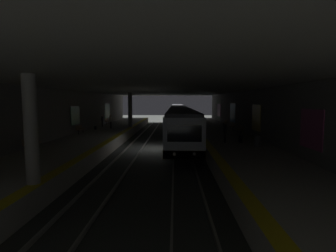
{
  "coord_description": "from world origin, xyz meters",
  "views": [
    {
      "loc": [
        -24.69,
        -1.57,
        4.49
      ],
      "look_at": [
        9.32,
        -0.71,
        1.29
      ],
      "focal_mm": 28.37,
      "sensor_mm": 36.0,
      "label": 1
    }
  ],
  "objects_px": {
    "pillar_near": "(31,130)",
    "person_standing_far": "(225,131)",
    "metro_train": "(178,116)",
    "trash_bin": "(257,141)",
    "bench_left_mid": "(232,125)",
    "backpack_on_floor": "(95,128)",
    "bench_left_near": "(240,129)",
    "bench_left_far": "(225,122)",
    "bench_right_near": "(31,143)",
    "suitcase_rolling": "(241,139)",
    "person_waiting_near": "(111,121)",
    "bench_right_mid": "(80,129)",
    "bench_right_far": "(107,121)",
    "person_walking_mid": "(102,120)",
    "pillar_far": "(130,110)"
  },
  "relations": [
    {
      "from": "bench_left_near",
      "to": "person_standing_far",
      "type": "relative_size",
      "value": 0.97
    },
    {
      "from": "bench_left_near",
      "to": "bench_right_mid",
      "type": "relative_size",
      "value": 1.0
    },
    {
      "from": "backpack_on_floor",
      "to": "trash_bin",
      "type": "height_order",
      "value": "trash_bin"
    },
    {
      "from": "pillar_far",
      "to": "bench_left_mid",
      "type": "height_order",
      "value": "pillar_far"
    },
    {
      "from": "pillar_near",
      "to": "person_standing_far",
      "type": "distance_m",
      "value": 15.19
    },
    {
      "from": "pillar_near",
      "to": "bench_right_far",
      "type": "xyz_separation_m",
      "value": [
        28.54,
        4.18,
        -1.75
      ]
    },
    {
      "from": "person_standing_far",
      "to": "bench_right_mid",
      "type": "bearing_deg",
      "value": 67.56
    },
    {
      "from": "pillar_near",
      "to": "bench_right_far",
      "type": "height_order",
      "value": "pillar_near"
    },
    {
      "from": "person_walking_mid",
      "to": "suitcase_rolling",
      "type": "distance_m",
      "value": 20.41
    },
    {
      "from": "pillar_near",
      "to": "bench_left_mid",
      "type": "xyz_separation_m",
      "value": [
        21.28,
        -12.88,
        -1.75
      ]
    },
    {
      "from": "bench_left_mid",
      "to": "bench_right_far",
      "type": "xyz_separation_m",
      "value": [
        7.26,
        17.07,
        0.0
      ]
    },
    {
      "from": "pillar_far",
      "to": "suitcase_rolling",
      "type": "xyz_separation_m",
      "value": [
        -13.21,
        -11.37,
        -1.98
      ]
    },
    {
      "from": "pillar_near",
      "to": "bench_left_mid",
      "type": "bearing_deg",
      "value": -31.2
    },
    {
      "from": "pillar_far",
      "to": "metro_train",
      "type": "bearing_deg",
      "value": -32.53
    },
    {
      "from": "metro_train",
      "to": "person_standing_far",
      "type": "distance_m",
      "value": 23.65
    },
    {
      "from": "bench_left_near",
      "to": "person_walking_mid",
      "type": "height_order",
      "value": "person_walking_mid"
    },
    {
      "from": "pillar_near",
      "to": "bench_right_mid",
      "type": "distance_m",
      "value": 17.75
    },
    {
      "from": "metro_train",
      "to": "trash_bin",
      "type": "relative_size",
      "value": 66.63
    },
    {
      "from": "person_standing_far",
      "to": "bench_right_near",
      "type": "bearing_deg",
      "value": 104.84
    },
    {
      "from": "bench_right_near",
      "to": "trash_bin",
      "type": "relative_size",
      "value": 2.0
    },
    {
      "from": "bench_left_near",
      "to": "backpack_on_floor",
      "type": "relative_size",
      "value": 4.25
    },
    {
      "from": "bench_left_mid",
      "to": "bench_left_far",
      "type": "height_order",
      "value": "same"
    },
    {
      "from": "bench_left_mid",
      "to": "bench_right_mid",
      "type": "bearing_deg",
      "value": 103.55
    },
    {
      "from": "bench_left_mid",
      "to": "backpack_on_floor",
      "type": "distance_m",
      "value": 16.63
    },
    {
      "from": "pillar_near",
      "to": "trash_bin",
      "type": "height_order",
      "value": "pillar_near"
    },
    {
      "from": "bench_right_far",
      "to": "metro_train",
      "type": "bearing_deg",
      "value": -60.37
    },
    {
      "from": "metro_train",
      "to": "bench_left_near",
      "type": "relative_size",
      "value": 33.32
    },
    {
      "from": "bench_right_mid",
      "to": "person_waiting_near",
      "type": "distance_m",
      "value": 5.61
    },
    {
      "from": "person_waiting_near",
      "to": "bench_left_far",
      "type": "bearing_deg",
      "value": -76.36
    },
    {
      "from": "bench_left_near",
      "to": "bench_left_far",
      "type": "relative_size",
      "value": 1.0
    },
    {
      "from": "bench_right_far",
      "to": "person_waiting_near",
      "type": "xyz_separation_m",
      "value": [
        -6.16,
        -2.04,
        0.41
      ]
    },
    {
      "from": "bench_right_far",
      "to": "person_walking_mid",
      "type": "bearing_deg",
      "value": -174.97
    },
    {
      "from": "person_walking_mid",
      "to": "pillar_far",
      "type": "bearing_deg",
      "value": -95.48
    },
    {
      "from": "pillar_near",
      "to": "suitcase_rolling",
      "type": "height_order",
      "value": "pillar_near"
    },
    {
      "from": "bench_right_far",
      "to": "backpack_on_floor",
      "type": "relative_size",
      "value": 4.25
    },
    {
      "from": "bench_right_near",
      "to": "bench_left_near",
      "type": "bearing_deg",
      "value": -59.7
    },
    {
      "from": "backpack_on_floor",
      "to": "person_waiting_near",
      "type": "bearing_deg",
      "value": -52.0
    },
    {
      "from": "bench_left_near",
      "to": "bench_left_far",
      "type": "bearing_deg",
      "value": 0.0
    },
    {
      "from": "pillar_near",
      "to": "suitcase_rolling",
      "type": "distance_m",
      "value": 16.06
    },
    {
      "from": "suitcase_rolling",
      "to": "bench_left_mid",
      "type": "bearing_deg",
      "value": -8.5
    },
    {
      "from": "person_walking_mid",
      "to": "bench_right_near",
      "type": "bearing_deg",
      "value": 178.89
    },
    {
      "from": "pillar_far",
      "to": "bench_left_far",
      "type": "height_order",
      "value": "pillar_far"
    },
    {
      "from": "person_walking_mid",
      "to": "trash_bin",
      "type": "bearing_deg",
      "value": -134.11
    },
    {
      "from": "person_standing_far",
      "to": "backpack_on_floor",
      "type": "height_order",
      "value": "person_standing_far"
    },
    {
      "from": "bench_left_mid",
      "to": "bench_left_far",
      "type": "relative_size",
      "value": 1.0
    },
    {
      "from": "bench_right_far",
      "to": "person_waiting_near",
      "type": "relative_size",
      "value": 1.0
    },
    {
      "from": "bench_left_near",
      "to": "bench_left_far",
      "type": "xyz_separation_m",
      "value": [
        8.57,
        0.0,
        0.0
      ]
    },
    {
      "from": "pillar_far",
      "to": "trash_bin",
      "type": "xyz_separation_m",
      "value": [
        -15.14,
        -12.15,
        -1.85
      ]
    },
    {
      "from": "pillar_near",
      "to": "metro_train",
      "type": "distance_m",
      "value": 35.28
    },
    {
      "from": "bench_left_far",
      "to": "bench_right_near",
      "type": "relative_size",
      "value": 1.0
    }
  ]
}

